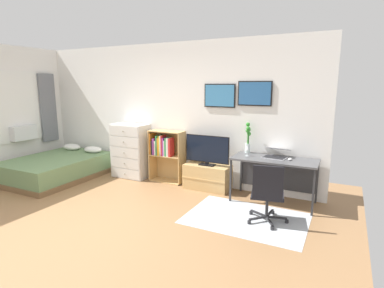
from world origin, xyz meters
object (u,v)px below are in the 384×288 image
object	(u,v)px
desk	(275,165)
wine_glass	(247,148)
laptop	(276,153)
bamboo_vase	(248,138)
computer_mouse	(290,159)
bed	(57,167)
bookshelf	(165,151)
office_chair	(267,192)
tv_stand	(207,177)
dresser	(131,151)
television	(207,150)

from	to	relation	value
desk	wine_glass	size ratio (longest dim) A/B	7.42
desk	laptop	distance (m)	0.20
desk	bamboo_vase	distance (m)	0.67
computer_mouse	desk	bearing A→B (deg)	161.61
bamboo_vase	laptop	bearing A→B (deg)	-10.99
bed	bookshelf	world-z (taller)	bookshelf
office_chair	tv_stand	bearing A→B (deg)	132.53
bed	computer_mouse	xyz separation A→B (m)	(4.53, 0.68, 0.53)
bed	wine_glass	xyz separation A→B (m)	(3.85, 0.65, 0.65)
tv_stand	laptop	distance (m)	1.35
desk	computer_mouse	distance (m)	0.29
desk	wine_glass	bearing A→B (deg)	-166.31
dresser	desk	xyz separation A→B (m)	(2.97, -0.01, 0.05)
bookshelf	television	xyz separation A→B (m)	(0.94, -0.07, 0.12)
desk	bamboo_vase	world-z (taller)	bamboo_vase
television	bed	bearing A→B (deg)	-166.07
office_chair	computer_mouse	distance (m)	0.91
tv_stand	desk	distance (m)	1.29
dresser	tv_stand	distance (m)	1.77
desk	office_chair	size ratio (longest dim) A/B	1.55
desk	wine_glass	distance (m)	0.53
tv_stand	television	world-z (taller)	television
bookshelf	tv_stand	xyz separation A→B (m)	(0.94, -0.05, -0.39)
bookshelf	laptop	bearing A→B (deg)	-0.94
dresser	bamboo_vase	distance (m)	2.50
wine_glass	desk	bearing A→B (deg)	13.69
dresser	computer_mouse	distance (m)	3.22
bookshelf	wine_glass	xyz separation A→B (m)	(1.72, -0.18, 0.26)
computer_mouse	wine_glass	size ratio (longest dim) A/B	0.58
office_chair	wine_glass	bearing A→B (deg)	112.00
computer_mouse	bamboo_vase	xyz separation A→B (m)	(-0.75, 0.22, 0.25)
television	office_chair	bearing A→B (deg)	-35.01
television	computer_mouse	bearing A→B (deg)	-3.26
bamboo_vase	wine_glass	distance (m)	0.29
laptop	bamboo_vase	world-z (taller)	bamboo_vase
bookshelf	office_chair	size ratio (longest dim) A/B	1.19
computer_mouse	wine_glass	bearing A→B (deg)	-177.48
dresser	computer_mouse	bearing A→B (deg)	-1.62
bookshelf	computer_mouse	distance (m)	2.42
office_chair	wine_glass	distance (m)	1.07
computer_mouse	office_chair	bearing A→B (deg)	-99.29
bed	wine_glass	world-z (taller)	wine_glass
bookshelf	office_chair	world-z (taller)	bookshelf
dresser	laptop	bearing A→B (deg)	0.49
bookshelf	wine_glass	size ratio (longest dim) A/B	5.68
bookshelf	office_chair	xyz separation A→B (m)	(2.27, -1.00, -0.16)
office_chair	bamboo_vase	distance (m)	1.34
bed	dresser	distance (m)	1.56
tv_stand	desk	xyz separation A→B (m)	(1.23, -0.03, 0.38)
television	bamboo_vase	world-z (taller)	bamboo_vase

